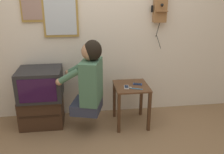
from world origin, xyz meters
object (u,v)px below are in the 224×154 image
object	(u,v)px
wall_phone_antique	(160,7)
cell_phone_held	(126,87)
wall_mirror	(60,14)
toothbrush	(135,88)
framed_picture	(32,4)
cell_phone_spare	(138,84)
person	(90,79)
television	(40,84)

from	to	relation	value
wall_phone_antique	cell_phone_held	world-z (taller)	wall_phone_antique
wall_mirror	toothbrush	bearing A→B (deg)	-29.47
framed_picture	cell_phone_held	distance (m)	1.65
wall_phone_antique	framed_picture	xyz separation A→B (m)	(-1.72, 0.04, 0.05)
wall_mirror	cell_phone_spare	xyz separation A→B (m)	(1.00, -0.37, -0.91)
wall_phone_antique	toothbrush	xyz separation A→B (m)	(-0.43, -0.49, -1.00)
person	television	size ratio (longest dim) A/B	1.68
person	cell_phone_spare	distance (m)	0.69
television	wall_phone_antique	world-z (taller)	wall_phone_antique
television	wall_phone_antique	bearing A→B (deg)	7.77
framed_picture	cell_phone_spare	world-z (taller)	framed_picture
cell_phone_held	cell_phone_spare	world-z (taller)	same
framed_picture	cell_phone_spare	distance (m)	1.76
television	wall_mirror	world-z (taller)	wall_mirror
person	cell_phone_held	xyz separation A→B (m)	(0.49, 0.04, -0.16)
wall_mirror	cell_phone_held	xyz separation A→B (m)	(0.83, -0.46, -0.91)
television	wall_phone_antique	size ratio (longest dim) A/B	0.69
wall_phone_antique	framed_picture	size ratio (longest dim) A/B	1.75
wall_mirror	person	bearing A→B (deg)	-55.38
framed_picture	television	bearing A→B (deg)	-79.60
cell_phone_held	wall_phone_antique	bearing A→B (deg)	46.39
person	cell_phone_held	size ratio (longest dim) A/B	7.29
wall_mirror	toothbrush	world-z (taller)	wall_mirror
framed_picture	wall_mirror	distance (m)	0.38
wall_phone_antique	television	bearing A→B (deg)	-172.23
wall_phone_antique	cell_phone_held	bearing A→B (deg)	-141.74
framed_picture	cell_phone_spare	size ratio (longest dim) A/B	3.43
person	wall_phone_antique	world-z (taller)	wall_phone_antique
cell_phone_spare	toothbrush	bearing A→B (deg)	175.80
person	wall_phone_antique	distance (m)	1.40
toothbrush	wall_mirror	bearing A→B (deg)	82.32
toothbrush	framed_picture	bearing A→B (deg)	89.48
framed_picture	toothbrush	distance (m)	1.75
wall_phone_antique	wall_mirror	distance (m)	1.37
television	cell_phone_spare	xyz separation A→B (m)	(1.31, -0.11, -0.03)
television	wall_phone_antique	xyz separation A→B (m)	(1.67, 0.23, 0.97)
cell_phone_spare	wall_mirror	bearing A→B (deg)	89.75
wall_phone_antique	framed_picture	bearing A→B (deg)	178.55
person	toothbrush	bearing A→B (deg)	-76.85
cell_phone_held	cell_phone_spare	bearing A→B (deg)	34.46
wall_mirror	cell_phone_held	distance (m)	1.32
television	wall_phone_antique	distance (m)	1.95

